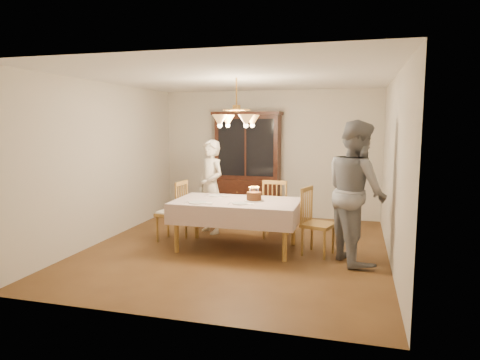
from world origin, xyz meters
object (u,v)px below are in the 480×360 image
(china_hutch, at_px, (248,167))
(elderly_woman, at_px, (211,187))
(birthday_cake, at_px, (254,197))
(dining_table, at_px, (237,205))
(chair_far_side, at_px, (276,212))

(china_hutch, height_order, elderly_woman, china_hutch)
(elderly_woman, height_order, birthday_cake, elderly_woman)
(china_hutch, bearing_deg, dining_table, -79.92)
(chair_far_side, height_order, elderly_woman, elderly_woman)
(chair_far_side, bearing_deg, birthday_cake, -104.28)
(dining_table, relative_size, china_hutch, 0.88)
(birthday_cake, bearing_deg, dining_table, -171.93)
(dining_table, xyz_separation_m, chair_far_side, (0.47, 0.82, -0.24))
(dining_table, relative_size, elderly_woman, 1.15)
(china_hutch, height_order, chair_far_side, china_hutch)
(china_hutch, relative_size, elderly_woman, 1.31)
(elderly_woman, bearing_deg, chair_far_side, 34.95)
(china_hutch, relative_size, birthday_cake, 7.20)
(chair_far_side, bearing_deg, china_hutch, 121.20)
(elderly_woman, bearing_deg, china_hutch, 113.48)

